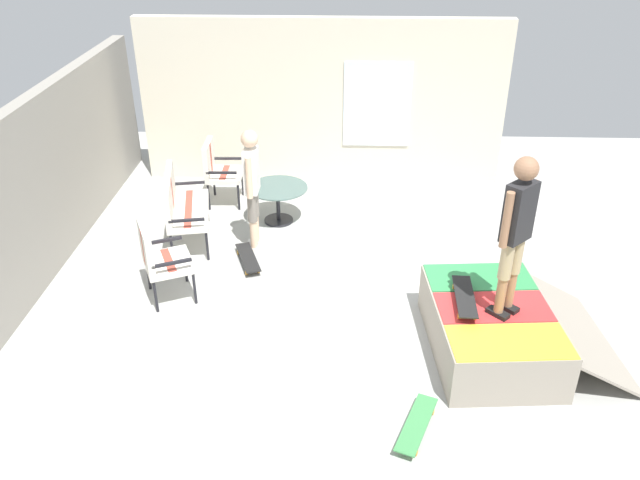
# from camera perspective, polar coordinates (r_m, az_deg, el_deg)

# --- Properties ---
(ground_plane) EXTENTS (12.00, 12.00, 0.10)m
(ground_plane) POSITION_cam_1_polar(r_m,az_deg,el_deg) (8.02, 2.84, -5.72)
(ground_plane) COLOR #A8A8A3
(back_wall_cinderblock) EXTENTS (9.00, 0.20, 2.26)m
(back_wall_cinderblock) POSITION_cam_1_polar(r_m,az_deg,el_deg) (8.35, -25.56, 2.08)
(back_wall_cinderblock) COLOR gray
(back_wall_cinderblock) RESTS_ON ground_plane
(house_facade) EXTENTS (0.23, 6.00, 2.71)m
(house_facade) POSITION_cam_1_polar(r_m,az_deg,el_deg) (10.86, 0.28, 12.16)
(house_facade) COLOR beige
(house_facade) RESTS_ON ground_plane
(skate_ramp) EXTENTS (1.92, 2.12, 0.58)m
(skate_ramp) POSITION_cam_1_polar(r_m,az_deg,el_deg) (7.31, 15.11, -7.57)
(skate_ramp) COLOR gray
(skate_ramp) RESTS_ON ground_plane
(patio_bench) EXTENTS (1.33, 0.78, 1.02)m
(patio_bench) POSITION_cam_1_polar(r_m,az_deg,el_deg) (9.20, -12.35, 3.25)
(patio_bench) COLOR black
(patio_bench) RESTS_ON ground_plane
(patio_chair_near_house) EXTENTS (0.63, 0.57, 1.02)m
(patio_chair_near_house) POSITION_cam_1_polar(r_m,az_deg,el_deg) (10.30, -9.12, 6.42)
(patio_chair_near_house) COLOR black
(patio_chair_near_house) RESTS_ON ground_plane
(patio_chair_by_wall) EXTENTS (0.79, 0.76, 1.02)m
(patio_chair_by_wall) POSITION_cam_1_polar(r_m,az_deg,el_deg) (7.96, -14.19, -1.33)
(patio_chair_by_wall) COLOR black
(patio_chair_by_wall) RESTS_ON ground_plane
(patio_table) EXTENTS (0.90, 0.90, 0.57)m
(patio_table) POSITION_cam_1_polar(r_m,az_deg,el_deg) (9.67, -3.76, 3.82)
(patio_table) COLOR black
(patio_table) RESTS_ON ground_plane
(person_watching) EXTENTS (0.48, 0.25, 1.74)m
(person_watching) POSITION_cam_1_polar(r_m,az_deg,el_deg) (8.72, -6.07, 5.22)
(person_watching) COLOR silver
(person_watching) RESTS_ON ground_plane
(person_skater) EXTENTS (0.37, 0.37, 1.75)m
(person_skater) POSITION_cam_1_polar(r_m,az_deg,el_deg) (6.55, 17.07, 1.20)
(person_skater) COLOR black
(person_skater) RESTS_ON skate_ramp
(skateboard_by_bench) EXTENTS (0.82, 0.45, 0.10)m
(skateboard_by_bench) POSITION_cam_1_polar(r_m,az_deg,el_deg) (8.75, -6.42, -1.59)
(skateboard_by_bench) COLOR black
(skateboard_by_bench) RESTS_ON ground_plane
(skateboard_spare) EXTENTS (0.82, 0.48, 0.10)m
(skateboard_spare) POSITION_cam_1_polar(r_m,az_deg,el_deg) (6.34, 8.57, -15.89)
(skateboard_spare) COLOR #3F8C4C
(skateboard_spare) RESTS_ON ground_plane
(skateboard_on_ramp) EXTENTS (0.81, 0.24, 0.10)m
(skateboard_on_ramp) POSITION_cam_1_polar(r_m,az_deg,el_deg) (7.06, 12.72, -4.94)
(skateboard_on_ramp) COLOR black
(skateboard_on_ramp) RESTS_ON skate_ramp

